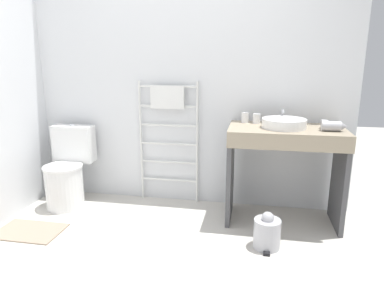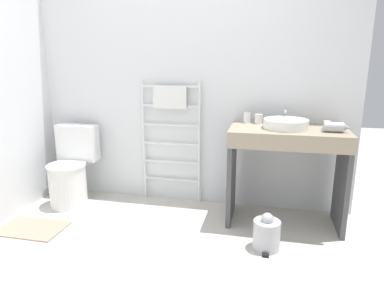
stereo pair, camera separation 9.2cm
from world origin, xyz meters
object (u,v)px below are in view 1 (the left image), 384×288
(cup_near_wall, at_px, (245,117))
(cup_near_edge, at_px, (257,118))
(hair_dryer, at_px, (332,126))
(towel_radiator, at_px, (168,119))
(toilet, at_px, (68,172))
(trash_bin, at_px, (267,232))
(sink_basin, at_px, (284,123))

(cup_near_wall, height_order, cup_near_edge, cup_near_wall)
(cup_near_wall, relative_size, hair_dryer, 0.47)
(cup_near_edge, height_order, hair_dryer, cup_near_edge)
(towel_radiator, bearing_deg, cup_near_edge, -6.80)
(toilet, distance_m, trash_bin, 2.04)
(towel_radiator, height_order, sink_basin, towel_radiator)
(cup_near_wall, bearing_deg, sink_basin, -30.29)
(towel_radiator, distance_m, sink_basin, 1.13)
(toilet, relative_size, hair_dryer, 3.96)
(towel_radiator, relative_size, sink_basin, 3.29)
(cup_near_wall, bearing_deg, cup_near_edge, -12.51)
(cup_near_edge, bearing_deg, towel_radiator, 173.20)
(towel_radiator, xyz_separation_m, hair_dryer, (1.48, -0.33, 0.05))
(sink_basin, xyz_separation_m, cup_near_edge, (-0.23, 0.17, 0.00))
(trash_bin, bearing_deg, hair_dryer, 40.62)
(sink_basin, bearing_deg, trash_bin, -103.47)
(towel_radiator, xyz_separation_m, sink_basin, (1.10, -0.28, 0.05))
(toilet, xyz_separation_m, cup_near_edge, (1.85, 0.16, 0.58))
(trash_bin, bearing_deg, cup_near_edge, 100.12)
(cup_near_edge, bearing_deg, sink_basin, -36.79)
(toilet, bearing_deg, trash_bin, -14.05)
(towel_radiator, height_order, trash_bin, towel_radiator)
(hair_dryer, bearing_deg, towel_radiator, 167.23)
(toilet, bearing_deg, towel_radiator, 15.13)
(towel_radiator, height_order, cup_near_wall, towel_radiator)
(sink_basin, distance_m, cup_near_wall, 0.39)
(toilet, relative_size, cup_near_edge, 8.98)
(toilet, relative_size, trash_bin, 2.65)
(hair_dryer, bearing_deg, toilet, 178.42)
(towel_radiator, bearing_deg, sink_basin, -14.17)
(towel_radiator, xyz_separation_m, trash_bin, (0.98, -0.76, -0.74))
(cup_near_wall, bearing_deg, towel_radiator, 174.00)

